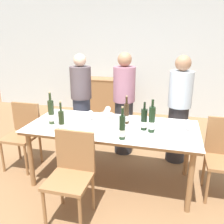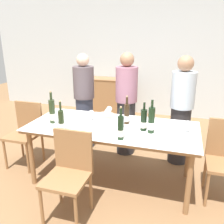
{
  "view_description": "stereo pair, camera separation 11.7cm",
  "coord_description": "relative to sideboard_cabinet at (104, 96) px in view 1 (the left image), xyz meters",
  "views": [
    {
      "loc": [
        0.68,
        -2.62,
        1.83
      ],
      "look_at": [
        0.0,
        0.0,
        0.94
      ],
      "focal_mm": 38.0,
      "sensor_mm": 36.0,
      "label": 1
    },
    {
      "loc": [
        0.79,
        -2.59,
        1.83
      ],
      "look_at": [
        0.0,
        0.0,
        0.94
      ],
      "focal_mm": 38.0,
      "sensor_mm": 36.0,
      "label": 2
    }
  ],
  "objects": [
    {
      "name": "wine_bottle_1",
      "position": [
        1.27,
        -2.68,
        0.45
      ],
      "size": [
        0.08,
        0.08,
        0.34
      ],
      "color": "black",
      "rests_on": "dining_table"
    },
    {
      "name": "wine_bottle_0",
      "position": [
        1.03,
        -2.53,
        0.46
      ],
      "size": [
        0.07,
        0.07,
        0.36
      ],
      "color": "#332314",
      "rests_on": "dining_table"
    },
    {
      "name": "ice_bucket",
      "position": [
        0.83,
        -2.74,
        0.43
      ],
      "size": [
        0.19,
        0.19,
        0.18
      ],
      "color": "white",
      "rests_on": "dining_table"
    },
    {
      "name": "chair_left_end",
      "position": [
        -0.45,
        -2.58,
        0.1
      ],
      "size": [
        0.42,
        0.42,
        0.91
      ],
      "color": "#996B42",
      "rests_on": "ground_plane"
    },
    {
      "name": "ground_plane",
      "position": [
        0.88,
        -2.66,
        -0.43
      ],
      "size": [
        12.0,
        12.0,
        0.0
      ],
      "primitive_type": "plane",
      "color": "olive"
    },
    {
      "name": "wine_bottle_3",
      "position": [
        1.08,
        -3.0,
        0.46
      ],
      "size": [
        0.07,
        0.07,
        0.36
      ],
      "color": "black",
      "rests_on": "dining_table"
    },
    {
      "name": "wine_glass_5",
      "position": [
        1.03,
        -2.66,
        0.43
      ],
      "size": [
        0.08,
        0.08,
        0.14
      ],
      "color": "white",
      "rests_on": "dining_table"
    },
    {
      "name": "wine_bottle_2",
      "position": [
        1.36,
        -2.73,
        0.48
      ],
      "size": [
        0.08,
        0.08,
        0.38
      ],
      "color": "black",
      "rests_on": "dining_table"
    },
    {
      "name": "person_guest_left",
      "position": [
        0.86,
        -1.85,
        0.37
      ],
      "size": [
        0.33,
        0.33,
        1.59
      ],
      "color": "#2D2D33",
      "rests_on": "ground_plane"
    },
    {
      "name": "person_host",
      "position": [
        0.16,
        -1.84,
        0.35
      ],
      "size": [
        0.33,
        0.33,
        1.55
      ],
      "color": "#383F56",
      "rests_on": "ground_plane"
    },
    {
      "name": "wine_bottle_5",
      "position": [
        0.13,
        -2.77,
        0.48
      ],
      "size": [
        0.07,
        0.07,
        0.41
      ],
      "color": "#28381E",
      "rests_on": "dining_table"
    },
    {
      "name": "wine_glass_3",
      "position": [
        0.57,
        -2.54,
        0.43
      ],
      "size": [
        0.07,
        0.07,
        0.14
      ],
      "color": "white",
      "rests_on": "dining_table"
    },
    {
      "name": "wine_glass_2",
      "position": [
        0.75,
        -2.44,
        0.43
      ],
      "size": [
        0.07,
        0.07,
        0.14
      ],
      "color": "white",
      "rests_on": "dining_table"
    },
    {
      "name": "sideboard_cabinet",
      "position": [
        0.0,
        0.0,
        0.0
      ],
      "size": [
        1.15,
        0.46,
        0.85
      ],
      "color": "#996B42",
      "rests_on": "ground_plane"
    },
    {
      "name": "chair_near_front",
      "position": [
        0.64,
        -3.35,
        0.1
      ],
      "size": [
        0.42,
        0.42,
        0.91
      ],
      "color": "#996B42",
      "rests_on": "ground_plane"
    },
    {
      "name": "wine_glass_4",
      "position": [
        1.76,
        -2.61,
        0.44
      ],
      "size": [
        0.07,
        0.07,
        0.14
      ],
      "color": "white",
      "rests_on": "dining_table"
    },
    {
      "name": "wine_glass_0",
      "position": [
        0.73,
        -2.3,
        0.43
      ],
      "size": [
        0.08,
        0.08,
        0.14
      ],
      "color": "white",
      "rests_on": "dining_table"
    },
    {
      "name": "wine_bottle_4",
      "position": [
        0.38,
        -3.0,
        0.46
      ],
      "size": [
        0.07,
        0.07,
        0.37
      ],
      "color": "#28381E",
      "rests_on": "dining_table"
    },
    {
      "name": "wine_glass_1",
      "position": [
        0.29,
        -2.92,
        0.43
      ],
      "size": [
        0.08,
        0.08,
        0.14
      ],
      "color": "white",
      "rests_on": "dining_table"
    },
    {
      "name": "dining_table",
      "position": [
        0.88,
        -2.66,
        0.27
      ],
      "size": [
        2.06,
        0.92,
        0.76
      ],
      "color": "#996B42",
      "rests_on": "ground_plane"
    },
    {
      "name": "person_guest_right",
      "position": [
        1.68,
        -1.9,
        0.36
      ],
      "size": [
        0.33,
        0.33,
        1.57
      ],
      "color": "#2D2D33",
      "rests_on": "ground_plane"
    },
    {
      "name": "back_wall",
      "position": [
        0.88,
        0.29,
        0.97
      ],
      "size": [
        8.0,
        0.1,
        2.8
      ],
      "color": "silver",
      "rests_on": "ground_plane"
    }
  ]
}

